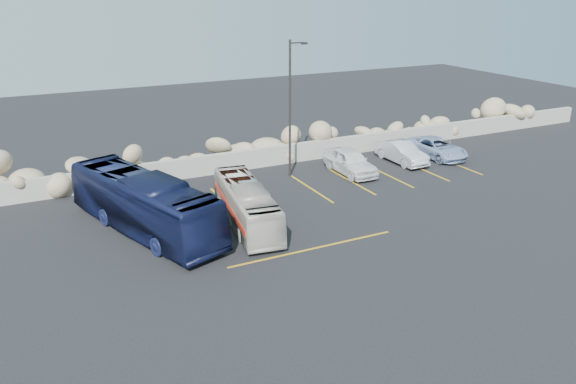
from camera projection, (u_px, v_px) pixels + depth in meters
name	position (u px, v px, depth m)	size (l,w,h in m)	color
ground	(335.00, 246.00, 24.80)	(90.00, 90.00, 0.00)	black
seawall	(236.00, 161.00, 34.67)	(60.00, 0.40, 1.20)	gray
riprap_pile	(228.00, 145.00, 35.44)	(54.00, 2.80, 2.60)	tan
parking_lines	(355.00, 191.00, 31.41)	(18.16, 9.36, 0.01)	#C38D16
lamppost	(291.00, 106.00, 32.35)	(1.14, 0.18, 8.00)	#2D2A28
vintage_bus	(246.00, 204.00, 26.74)	(1.71, 7.32, 2.04)	beige
tour_coach	(144.00, 203.00, 25.86)	(2.32, 9.92, 2.76)	#0F1433
car_a	(350.00, 161.00, 34.12)	(1.77, 4.39, 1.50)	white
car_b	(401.00, 152.00, 36.20)	(1.44, 4.12, 1.36)	silver
car_d	(436.00, 148.00, 37.34)	(2.12, 4.59, 1.27)	#8B9FC6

